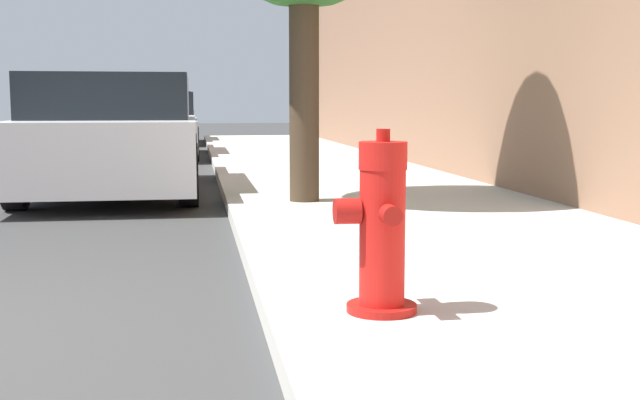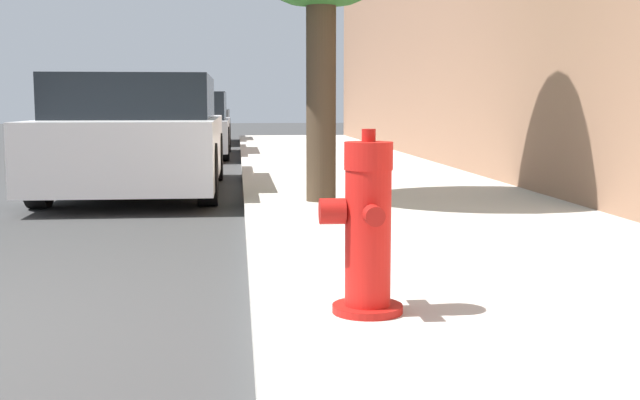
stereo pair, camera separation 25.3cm
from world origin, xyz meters
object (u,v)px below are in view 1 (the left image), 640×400
at_px(fire_hydrant, 381,229).
at_px(parked_car_mid, 154,126).
at_px(parked_car_far, 158,118).
at_px(parked_car_near, 115,137).

distance_m(fire_hydrant, parked_car_mid, 12.75).
xyz_separation_m(parked_car_mid, parked_car_far, (-0.14, 5.43, 0.05)).
bearing_deg(parked_car_mid, parked_car_far, 91.53).
relative_size(fire_hydrant, parked_car_far, 0.20).
xyz_separation_m(fire_hydrant, parked_car_far, (-1.71, 18.08, 0.16)).
xyz_separation_m(parked_car_near, parked_car_mid, (0.15, 6.49, -0.05)).
relative_size(parked_car_mid, parked_car_far, 1.07).
height_order(fire_hydrant, parked_car_mid, parked_car_mid).
bearing_deg(fire_hydrant, parked_car_far, 95.40).
bearing_deg(parked_car_far, parked_car_near, -90.01).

